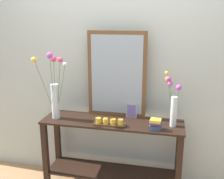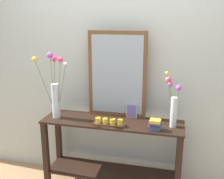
# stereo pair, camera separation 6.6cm
# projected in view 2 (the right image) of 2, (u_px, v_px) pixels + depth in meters

# --- Properties ---
(wall_back) EXTENTS (6.40, 0.08, 2.70)m
(wall_back) POSITION_uv_depth(u_px,v_px,m) (119.00, 65.00, 2.92)
(wall_back) COLOR beige
(wall_back) RESTS_ON ground
(console_table) EXTENTS (1.46, 0.40, 0.82)m
(console_table) POSITION_uv_depth(u_px,v_px,m) (112.00, 149.00, 2.85)
(console_table) COLOR black
(console_table) RESTS_ON ground
(mirror_leaning) EXTENTS (0.62, 0.03, 0.91)m
(mirror_leaning) POSITION_uv_depth(u_px,v_px,m) (117.00, 75.00, 2.80)
(mirror_leaning) COLOR brown
(mirror_leaning) RESTS_ON console_table
(tall_vase_left) EXTENTS (0.30, 0.25, 0.71)m
(tall_vase_left) POSITION_uv_depth(u_px,v_px,m) (55.00, 91.00, 2.77)
(tall_vase_left) COLOR silver
(tall_vase_left) RESTS_ON console_table
(vase_right) EXTENTS (0.16, 0.16, 0.53)m
(vase_right) POSITION_uv_depth(u_px,v_px,m) (173.00, 102.00, 2.57)
(vase_right) COLOR silver
(vase_right) RESTS_ON console_table
(candle_tray) EXTENTS (0.32, 0.09, 0.07)m
(candle_tray) POSITION_uv_depth(u_px,v_px,m) (109.00, 122.00, 2.66)
(candle_tray) COLOR #472D1C
(candle_tray) RESTS_ON console_table
(picture_frame_small) EXTENTS (0.12, 0.01, 0.16)m
(picture_frame_small) POSITION_uv_depth(u_px,v_px,m) (132.00, 111.00, 2.84)
(picture_frame_small) COLOR #B7B2AD
(picture_frame_small) RESTS_ON console_table
(book_stack) EXTENTS (0.13, 0.10, 0.11)m
(book_stack) POSITION_uv_depth(u_px,v_px,m) (155.00, 125.00, 2.53)
(book_stack) COLOR #2D519E
(book_stack) RESTS_ON console_table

